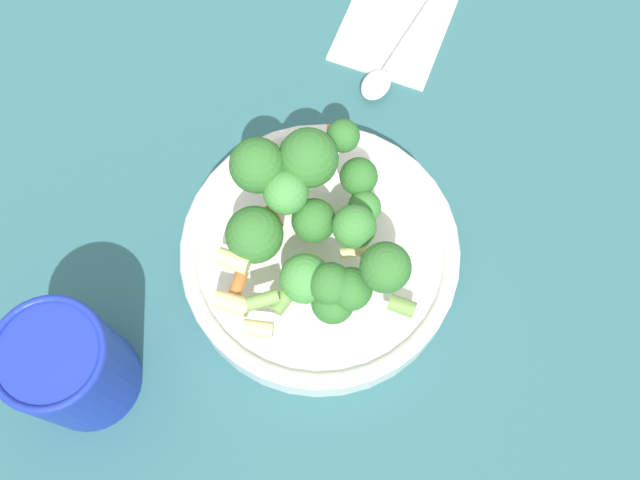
{
  "coord_description": "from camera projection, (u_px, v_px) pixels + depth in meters",
  "views": [
    {
      "loc": [
        0.18,
        -0.11,
        0.62
      ],
      "look_at": [
        0.0,
        0.0,
        0.06
      ],
      "focal_mm": 42.0,
      "sensor_mm": 36.0,
      "label": 1
    }
  ],
  "objects": [
    {
      "name": "cup",
      "position": [
        70.0,
        367.0,
        0.57
      ],
      "size": [
        0.08,
        0.08,
        0.11
      ],
      "color": "#192DAD",
      "rests_on": "ground_plane"
    },
    {
      "name": "spoon",
      "position": [
        399.0,
        50.0,
        0.72
      ],
      "size": [
        0.1,
        0.18,
        0.01
      ],
      "rotation": [
        0.0,
        0.0,
        11.47
      ],
      "color": "silver",
      "rests_on": "napkin"
    },
    {
      "name": "napkin",
      "position": [
        400.0,
        13.0,
        0.74
      ],
      "size": [
        0.17,
        0.18,
        0.01
      ],
      "color": "white",
      "rests_on": "ground_plane"
    },
    {
      "name": "pasta_salad",
      "position": [
        311.0,
        223.0,
        0.57
      ],
      "size": [
        0.18,
        0.17,
        0.09
      ],
      "color": "#8CB766",
      "rests_on": "bowl"
    },
    {
      "name": "ground_plane",
      "position": [
        320.0,
        262.0,
        0.66
      ],
      "size": [
        3.0,
        3.0,
        0.0
      ],
      "primitive_type": "plane",
      "color": "#2D6066"
    },
    {
      "name": "bowl",
      "position": [
        320.0,
        254.0,
        0.63
      ],
      "size": [
        0.23,
        0.23,
        0.04
      ],
      "color": "white",
      "rests_on": "ground_plane"
    }
  ]
}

